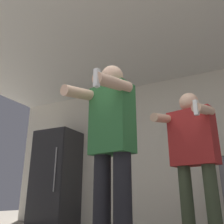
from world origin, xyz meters
name	(u,v)px	position (x,y,z in m)	size (l,w,h in m)	color
wall_back	(179,147)	(0.00, 3.15, 1.27)	(7.00, 0.06, 2.55)	beige
ceiling_slab	(145,30)	(0.00, 1.56, 2.57)	(7.00, 3.64, 0.05)	silver
refrigerator	(56,176)	(-2.30, 2.79, 0.86)	(0.77, 0.69, 1.71)	#262628
person_woman_foreground	(111,141)	(-0.05, 0.67, 0.90)	(0.51, 0.58, 1.60)	black
person_man_side	(193,150)	(0.47, 1.48, 0.92)	(0.61, 0.60, 1.54)	#38422D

